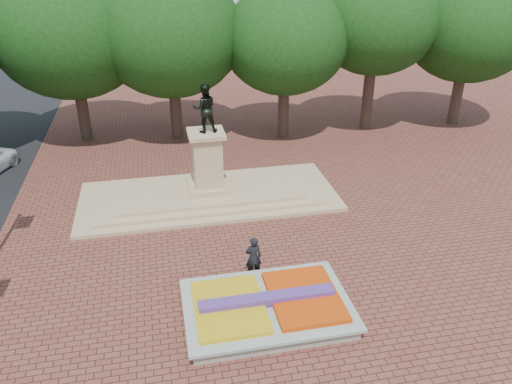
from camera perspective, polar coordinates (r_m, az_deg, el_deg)
The scene contains 5 objects.
ground at distance 21.07m, azimuth -2.67°, elevation -10.70°, with size 90.00×90.00×0.00m, color brown.
flower_bed at distance 19.46m, azimuth 1.37°, elevation -12.99°, with size 6.30×4.30×0.91m.
monument at distance 27.38m, azimuth -5.46°, elevation 0.93°, with size 14.00×6.00×6.40m.
tree_row_back at distance 35.35m, azimuth -4.01°, elevation 16.90°, with size 44.80×8.80×10.43m.
pedestrian at distance 21.04m, azimuth -0.30°, elevation -7.48°, with size 0.70×0.46×1.93m, color black.
Camera 1 is at (-2.46, -16.47, 12.92)m, focal length 35.00 mm.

